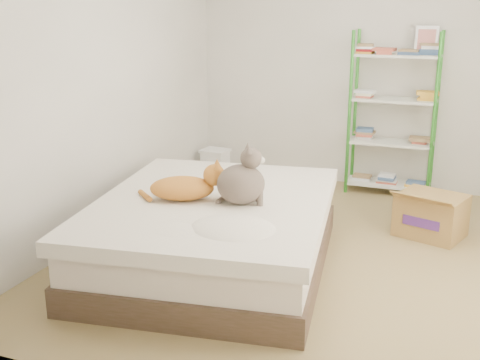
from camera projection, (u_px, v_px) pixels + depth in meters
The scene contains 7 objects.
room at pixel (324, 94), 4.53m from camera, with size 3.81×4.21×2.61m.
bed at pixel (214, 233), 4.61m from camera, with size 1.98×2.34×0.54m.
orange_cat at pixel (182, 185), 4.48m from camera, with size 0.57×0.31×0.23m, color gold, non-canonical shape.
grey_cat at pixel (241, 176), 4.36m from camera, with size 0.32×0.38×0.43m, color #836A5C, non-canonical shape.
shelf_unit at pixel (393, 114), 6.23m from camera, with size 0.88×0.36×1.74m.
cardboard_box at pixel (431, 215), 5.23m from camera, with size 0.64×0.65×0.43m.
white_bin at pixel (215, 163), 6.97m from camera, with size 0.32×0.29×0.34m.
Camera 1 is at (1.03, -4.45, 1.97)m, focal length 45.00 mm.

